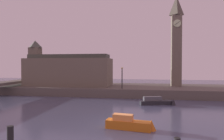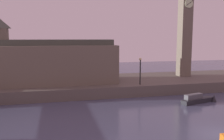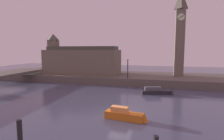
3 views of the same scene
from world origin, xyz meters
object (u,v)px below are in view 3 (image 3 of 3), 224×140
streetlamp (128,66)px  boat_patrol_orange (127,115)px  clock_tower (180,32)px  mooring_post_left (20,134)px  boat_barge_dark (159,92)px  parliament_hall (81,60)px

streetlamp → boat_patrol_orange: bearing=-80.7°
clock_tower → mooring_post_left: clock_tower is taller
streetlamp → boat_patrol_orange: size_ratio=0.83×
streetlamp → boat_barge_dark: size_ratio=0.72×
clock_tower → boat_patrol_orange: size_ratio=3.88×
parliament_hall → boat_patrol_orange: bearing=-55.6°
parliament_hall → boat_patrol_orange: size_ratio=3.77×
mooring_post_left → parliament_hall: bearing=105.7°
parliament_hall → streetlamp: size_ratio=4.53×
parliament_hall → mooring_post_left: (7.79, -27.78, -3.50)m
clock_tower → streetlamp: bearing=-149.9°
parliament_hall → mooring_post_left: parliament_hall is taller
mooring_post_left → boat_barge_dark: size_ratio=0.39×
clock_tower → boat_barge_dark: bearing=-109.5°
clock_tower → parliament_hall: (-21.29, -1.60, -5.91)m
clock_tower → boat_barge_dark: (-3.94, -11.14, -10.02)m
boat_barge_dark → streetlamp: bearing=136.7°
parliament_hall → streetlamp: parliament_hall is taller
clock_tower → streetlamp: clock_tower is taller
clock_tower → parliament_hall: 22.16m
boat_patrol_orange → boat_barge_dark: (3.06, 11.37, -0.06)m
clock_tower → boat_barge_dark: 15.50m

